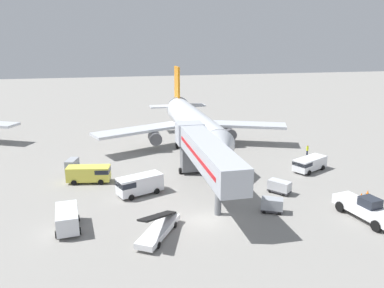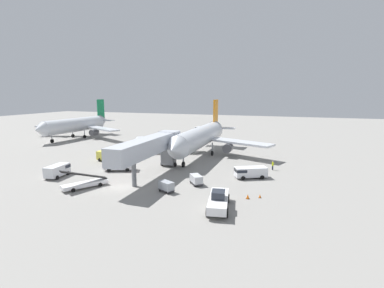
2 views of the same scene
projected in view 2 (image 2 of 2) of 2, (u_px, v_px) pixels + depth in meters
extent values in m
plane|color=gray|center=(122.00, 187.00, 43.28)|extent=(300.00, 300.00, 0.00)
cylinder|color=silver|center=(199.00, 137.00, 63.99)|extent=(4.79, 26.60, 4.48)
cone|color=silver|center=(174.00, 149.00, 50.15)|extent=(4.42, 3.20, 4.39)
cone|color=silver|center=(217.00, 128.00, 78.58)|extent=(4.31, 4.94, 4.25)
cube|color=orange|center=(216.00, 113.00, 76.72)|extent=(0.41, 3.85, 7.16)
cube|color=silver|center=(225.00, 128.00, 76.23)|extent=(5.40, 2.86, 0.24)
cube|color=silver|center=(206.00, 127.00, 77.93)|extent=(5.40, 2.86, 0.24)
cube|color=silver|center=(240.00, 142.00, 63.32)|extent=(15.31, 9.01, 0.44)
cube|color=silver|center=(167.00, 138.00, 68.92)|extent=(15.26, 9.30, 0.44)
cylinder|color=#4C4C51|center=(228.00, 148.00, 63.57)|extent=(2.04, 2.63, 2.01)
cylinder|color=#4C4C51|center=(176.00, 145.00, 67.56)|extent=(2.04, 2.63, 2.01)
cylinder|color=gray|center=(183.00, 158.00, 54.79)|extent=(0.28, 0.28, 2.49)
cylinder|color=black|center=(183.00, 164.00, 55.01)|extent=(0.36, 1.10, 1.10)
cylinder|color=gray|center=(212.00, 148.00, 65.11)|extent=(0.28, 0.28, 2.49)
cylinder|color=black|center=(212.00, 153.00, 65.32)|extent=(0.36, 1.10, 1.10)
cylinder|color=gray|center=(191.00, 147.00, 66.75)|extent=(0.28, 0.28, 2.49)
cylinder|color=black|center=(191.00, 152.00, 66.96)|extent=(0.36, 1.10, 1.10)
cube|color=#B2B7C1|center=(145.00, 147.00, 46.34)|extent=(3.15, 18.65, 2.70)
cube|color=red|center=(137.00, 147.00, 46.83)|extent=(0.17, 15.64, 0.44)
cube|color=#B2B7C1|center=(169.00, 138.00, 55.57)|extent=(3.47, 2.83, 2.84)
cube|color=#232833|center=(172.00, 136.00, 56.73)|extent=(3.30, 0.27, 0.90)
cube|color=slate|center=(168.00, 155.00, 55.56)|extent=(2.56, 1.82, 3.69)
cylinder|color=black|center=(162.00, 164.00, 56.34)|extent=(0.31, 0.80, 0.80)
cylinder|color=black|center=(175.00, 165.00, 55.43)|extent=(0.31, 0.80, 0.80)
cylinder|color=slate|center=(134.00, 173.00, 43.46)|extent=(0.70, 0.70, 4.09)
cube|color=white|center=(218.00, 201.00, 35.01)|extent=(3.52, 7.48, 0.99)
cube|color=#232833|center=(218.00, 194.00, 34.50)|extent=(1.88, 2.06, 0.90)
cylinder|color=black|center=(226.00, 213.00, 32.66)|extent=(0.59, 1.15, 1.10)
cylinder|color=black|center=(208.00, 212.00, 32.99)|extent=(0.59, 1.15, 1.10)
cylinder|color=black|center=(228.00, 198.00, 37.21)|extent=(0.59, 1.15, 1.10)
cylinder|color=black|center=(211.00, 197.00, 37.54)|extent=(0.59, 1.15, 1.10)
cube|color=white|center=(85.00, 184.00, 42.97)|extent=(4.95, 6.60, 0.55)
cube|color=black|center=(84.00, 175.00, 42.72)|extent=(4.29, 6.22, 2.31)
cylinder|color=black|center=(73.00, 190.00, 41.14)|extent=(0.50, 0.63, 0.60)
cylinder|color=black|center=(70.00, 187.00, 42.41)|extent=(0.50, 0.63, 0.60)
cylinder|color=black|center=(100.00, 185.00, 43.63)|extent=(0.50, 0.63, 0.60)
cylinder|color=black|center=(96.00, 182.00, 44.90)|extent=(0.50, 0.63, 0.60)
cube|color=white|center=(251.00, 172.00, 47.97)|extent=(5.63, 4.23, 1.56)
cube|color=#1E232D|center=(240.00, 170.00, 47.68)|extent=(2.45, 2.63, 0.50)
cylinder|color=black|center=(243.00, 178.00, 46.92)|extent=(0.77, 0.64, 0.68)
cylinder|color=black|center=(239.00, 175.00, 48.85)|extent=(0.77, 0.64, 0.68)
cylinder|color=black|center=(262.00, 177.00, 47.34)|extent=(0.77, 0.64, 0.68)
cylinder|color=black|center=(258.00, 174.00, 49.27)|extent=(0.77, 0.64, 0.68)
cube|color=#E5DB4C|center=(109.00, 156.00, 59.55)|extent=(5.57, 2.81, 1.80)
cube|color=#1E232D|center=(115.00, 155.00, 58.62)|extent=(2.01, 2.24, 0.58)
cylinder|color=black|center=(118.00, 160.00, 59.72)|extent=(0.73, 0.46, 0.68)
cylinder|color=black|center=(112.00, 162.00, 58.10)|extent=(0.73, 0.46, 0.68)
cylinder|color=black|center=(107.00, 158.00, 61.30)|extent=(0.73, 0.46, 0.68)
cylinder|color=black|center=(100.00, 160.00, 59.68)|extent=(0.73, 0.46, 0.68)
cube|color=white|center=(119.00, 164.00, 52.67)|extent=(5.68, 3.89, 1.98)
cube|color=#1E232D|center=(109.00, 161.00, 52.51)|extent=(2.35, 2.55, 0.63)
cylinder|color=black|center=(109.00, 170.00, 51.80)|extent=(0.77, 0.60, 0.68)
cylinder|color=black|center=(112.00, 167.00, 53.72)|extent=(0.77, 0.60, 0.68)
cylinder|color=black|center=(127.00, 170.00, 51.94)|extent=(0.77, 0.60, 0.68)
cylinder|color=black|center=(129.00, 167.00, 53.86)|extent=(0.77, 0.60, 0.68)
cube|color=silver|center=(57.00, 170.00, 48.54)|extent=(2.47, 4.65, 1.75)
cube|color=#1E232D|center=(63.00, 166.00, 49.93)|extent=(2.18, 1.63, 0.56)
cylinder|color=black|center=(58.00, 172.00, 50.23)|extent=(0.43, 0.71, 0.68)
cylinder|color=black|center=(68.00, 173.00, 49.79)|extent=(0.43, 0.71, 0.68)
cylinder|color=black|center=(47.00, 177.00, 47.58)|extent=(0.43, 0.71, 0.68)
cylinder|color=black|center=(57.00, 178.00, 47.14)|extent=(0.43, 0.71, 0.68)
cube|color=#38383D|center=(166.00, 190.00, 41.22)|extent=(2.55, 2.10, 0.22)
cube|color=#999EA5|center=(166.00, 185.00, 41.10)|extent=(2.55, 2.10, 1.15)
cylinder|color=black|center=(160.00, 190.00, 41.40)|extent=(0.38, 0.27, 0.36)
cylinder|color=black|center=(166.00, 189.00, 42.18)|extent=(0.38, 0.27, 0.36)
cylinder|color=black|center=(167.00, 193.00, 40.29)|extent=(0.38, 0.27, 0.36)
cylinder|color=black|center=(173.00, 191.00, 41.07)|extent=(0.38, 0.27, 0.36)
cube|color=#38383D|center=(115.00, 154.00, 65.73)|extent=(1.87, 2.80, 0.22)
cube|color=#999EA5|center=(114.00, 151.00, 65.62)|extent=(1.87, 2.80, 1.04)
cylinder|color=black|center=(113.00, 155.00, 64.71)|extent=(0.21, 0.38, 0.36)
cylinder|color=black|center=(110.00, 155.00, 65.35)|extent=(0.21, 0.38, 0.36)
cylinder|color=black|center=(119.00, 154.00, 66.16)|extent=(0.21, 0.38, 0.36)
cylinder|color=black|center=(116.00, 154.00, 66.79)|extent=(0.21, 0.38, 0.36)
cube|color=#38383D|center=(196.00, 183.00, 44.56)|extent=(2.62, 2.82, 0.22)
cube|color=silver|center=(196.00, 179.00, 44.45)|extent=(2.62, 2.82, 1.12)
cylinder|color=black|center=(202.00, 185.00, 43.94)|extent=(0.32, 0.36, 0.36)
cylinder|color=black|center=(194.00, 186.00, 43.56)|extent=(0.32, 0.36, 0.36)
cylinder|color=black|center=(198.00, 181.00, 45.61)|extent=(0.32, 0.36, 0.36)
cylinder|color=black|center=(191.00, 182.00, 45.22)|extent=(0.32, 0.36, 0.36)
cylinder|color=#1E2333|center=(273.00, 168.00, 53.03)|extent=(0.31, 0.31, 0.83)
cylinder|color=#D8EA19|center=(273.00, 164.00, 52.90)|extent=(0.41, 0.41, 0.66)
sphere|color=tan|center=(273.00, 162.00, 52.82)|extent=(0.22, 0.22, 0.22)
cube|color=black|center=(248.00, 199.00, 38.57)|extent=(0.45, 0.45, 0.03)
cone|color=orange|center=(248.00, 196.00, 38.51)|extent=(0.38, 0.38, 0.66)
cube|color=black|center=(260.00, 198.00, 38.93)|extent=(0.35, 0.35, 0.03)
cone|color=orange|center=(260.00, 196.00, 38.88)|extent=(0.29, 0.29, 0.51)
cylinder|color=silver|center=(75.00, 125.00, 89.61)|extent=(5.67, 22.93, 4.29)
cone|color=silver|center=(39.00, 130.00, 78.10)|extent=(4.36, 2.94, 4.21)
cone|color=silver|center=(103.00, 120.00, 101.74)|extent=(4.33, 4.42, 4.08)
cube|color=#147A47|center=(101.00, 109.00, 100.10)|extent=(0.56, 3.30, 6.87)
cube|color=silver|center=(107.00, 120.00, 99.49)|extent=(5.29, 2.70, 0.24)
cube|color=silver|center=(95.00, 120.00, 101.48)|extent=(5.29, 2.70, 0.24)
cube|color=silver|center=(102.00, 129.00, 88.39)|extent=(15.13, 9.51, 0.44)
cube|color=silver|center=(60.00, 126.00, 95.24)|extent=(15.45, 7.94, 0.44)
cylinder|color=#4C4C51|center=(94.00, 132.00, 88.87)|extent=(2.08, 2.62, 1.93)
cylinder|color=#4C4C51|center=(64.00, 130.00, 93.72)|extent=(2.08, 2.62, 1.93)
cylinder|color=gray|center=(52.00, 137.00, 82.02)|extent=(0.28, 0.28, 2.46)
cylinder|color=black|center=(52.00, 141.00, 82.24)|extent=(0.42, 1.12, 1.10)
cylinder|color=gray|center=(84.00, 133.00, 90.33)|extent=(0.28, 0.28, 2.46)
cylinder|color=black|center=(85.00, 137.00, 90.55)|extent=(0.42, 1.12, 1.10)
cylinder|color=gray|center=(73.00, 132.00, 92.23)|extent=(0.28, 0.28, 2.46)
cylinder|color=black|center=(73.00, 136.00, 92.45)|extent=(0.42, 1.12, 1.10)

